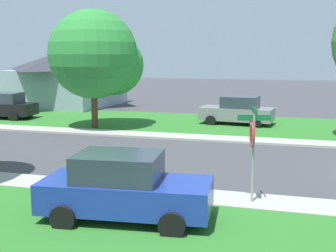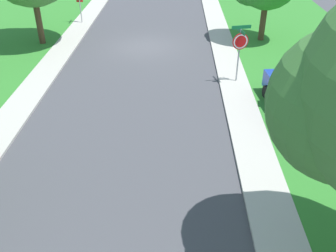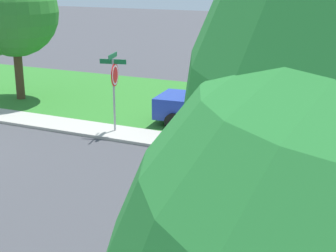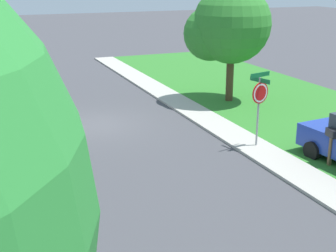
{
  "view_description": "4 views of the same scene",
  "coord_description": "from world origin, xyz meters",
  "px_view_note": "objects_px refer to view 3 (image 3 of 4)",
  "views": [
    {
      "loc": [
        -17.21,
        3.81,
        4.22
      ],
      "look_at": [
        -0.26,
        8.65,
        1.4
      ],
      "focal_mm": 47.96,
      "sensor_mm": 36.0,
      "label": 1
    },
    {
      "loc": [
        -1.96,
        21.47,
        7.67
      ],
      "look_at": [
        -1.7,
        11.27,
        1.4
      ],
      "focal_mm": 40.1,
      "sensor_mm": 36.0,
      "label": 2
    },
    {
      "loc": [
        9.68,
        13.75,
        5.37
      ],
      "look_at": [
        -2.17,
        8.16,
        1.4
      ],
      "focal_mm": 54.52,
      "sensor_mm": 36.0,
      "label": 3
    },
    {
      "loc": [
        4.33,
        18.73,
        6.0
      ],
      "look_at": [
        -1.16,
        5.34,
        1.4
      ],
      "focal_mm": 51.01,
      "sensor_mm": 36.0,
      "label": 4
    }
  ],
  "objects_px": {
    "stop_sign_far_corner": "(114,80)",
    "car_blue_far_down_street": "(219,104)",
    "tree_across_right": "(8,15)",
    "mailbox": "(195,105)"
  },
  "relations": [
    {
      "from": "stop_sign_far_corner",
      "to": "car_blue_far_down_street",
      "type": "height_order",
      "value": "stop_sign_far_corner"
    },
    {
      "from": "stop_sign_far_corner",
      "to": "tree_across_right",
      "type": "xyz_separation_m",
      "value": [
        -2.09,
        -6.3,
        1.76
      ]
    },
    {
      "from": "car_blue_far_down_street",
      "to": "mailbox",
      "type": "height_order",
      "value": "car_blue_far_down_street"
    },
    {
      "from": "stop_sign_far_corner",
      "to": "car_blue_far_down_street",
      "type": "distance_m",
      "value": 3.81
    },
    {
      "from": "tree_across_right",
      "to": "mailbox",
      "type": "xyz_separation_m",
      "value": [
        0.9,
        8.77,
        -2.64
      ]
    },
    {
      "from": "tree_across_right",
      "to": "car_blue_far_down_street",
      "type": "bearing_deg",
      "value": 90.31
    },
    {
      "from": "tree_across_right",
      "to": "mailbox",
      "type": "bearing_deg",
      "value": 84.14
    },
    {
      "from": "stop_sign_far_corner",
      "to": "car_blue_far_down_street",
      "type": "xyz_separation_m",
      "value": [
        -2.14,
        2.99,
        -1.01
      ]
    },
    {
      "from": "car_blue_far_down_street",
      "to": "tree_across_right",
      "type": "distance_m",
      "value": 9.69
    },
    {
      "from": "stop_sign_far_corner",
      "to": "tree_across_right",
      "type": "distance_m",
      "value": 6.87
    }
  ]
}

